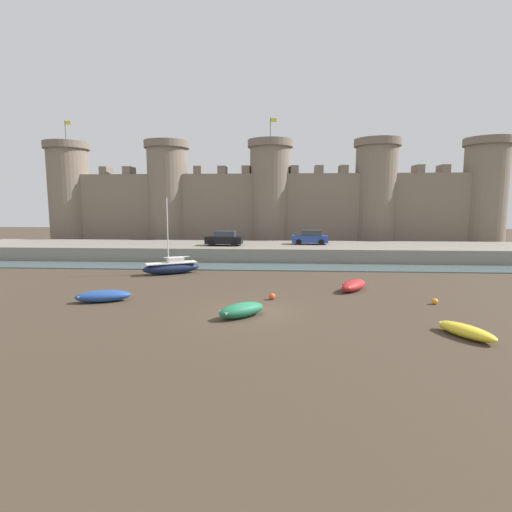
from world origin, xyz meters
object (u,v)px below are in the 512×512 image
at_px(rowboat_midflat_centre, 354,285).
at_px(rowboat_midflat_right, 103,296).
at_px(mooring_buoy_off_centre, 435,301).
at_px(rowboat_near_channel_right, 466,331).
at_px(sailboat_foreground_centre, 172,267).
at_px(car_quay_centre_east, 224,239).
at_px(mooring_buoy_near_shore, 272,296).
at_px(rowboat_near_channel_left, 242,310).
at_px(car_quay_centre_west, 310,237).

height_order(rowboat_midflat_centre, rowboat_midflat_right, rowboat_midflat_centre).
xyz_separation_m(rowboat_midflat_right, mooring_buoy_off_centre, (20.68, 0.70, -0.20)).
height_order(rowboat_near_channel_right, rowboat_midflat_right, rowboat_midflat_right).
bearing_deg(sailboat_foreground_centre, car_quay_centre_east, 71.98).
height_order(rowboat_midflat_right, mooring_buoy_near_shore, rowboat_midflat_right).
bearing_deg(rowboat_midflat_centre, rowboat_near_channel_left, -135.42).
relative_size(rowboat_near_channel_left, car_quay_centre_west, 0.69).
relative_size(rowboat_near_channel_right, mooring_buoy_off_centre, 8.19).
relative_size(rowboat_midflat_right, car_quay_centre_west, 0.85).
xyz_separation_m(rowboat_near_channel_left, mooring_buoy_off_centre, (11.60, 3.56, -0.22)).
height_order(rowboat_midflat_right, rowboat_near_channel_left, rowboat_near_channel_left).
bearing_deg(sailboat_foreground_centre, rowboat_midflat_centre, -21.78).
xyz_separation_m(rowboat_near_channel_right, sailboat_foreground_centre, (-18.22, 15.70, 0.31)).
distance_m(rowboat_near_channel_left, car_quay_centre_west, 25.82).
bearing_deg(rowboat_midflat_right, mooring_buoy_near_shore, 6.82).
height_order(rowboat_midflat_right, car_quay_centre_east, car_quay_centre_east).
bearing_deg(sailboat_foreground_centre, mooring_buoy_off_centre, -26.50).
xyz_separation_m(sailboat_foreground_centre, rowboat_near_channel_left, (7.51, -13.09, -0.20)).
xyz_separation_m(rowboat_midflat_centre, rowboat_near_channel_left, (-7.28, -7.18, 0.01)).
bearing_deg(rowboat_near_channel_left, mooring_buoy_off_centre, 17.07).
bearing_deg(car_quay_centre_west, rowboat_near_channel_left, -102.23).
bearing_deg(mooring_buoy_near_shore, rowboat_near_channel_left, -110.70).
distance_m(sailboat_foreground_centre, rowboat_near_channel_left, 15.09).
bearing_deg(car_quay_centre_east, rowboat_near_channel_right, -59.81).
bearing_deg(sailboat_foreground_centre, rowboat_near_channel_right, -40.75).
relative_size(rowboat_midflat_centre, rowboat_near_channel_right, 1.06).
distance_m(sailboat_foreground_centre, mooring_buoy_off_centre, 21.36).
height_order(rowboat_midflat_centre, rowboat_near_channel_right, rowboat_midflat_centre).
distance_m(rowboat_midflat_right, car_quay_centre_west, 26.69).
xyz_separation_m(sailboat_foreground_centre, mooring_buoy_near_shore, (9.07, -8.96, -0.40)).
distance_m(sailboat_foreground_centre, car_quay_centre_west, 17.80).
xyz_separation_m(rowboat_midflat_centre, car_quay_centre_east, (-11.54, 15.93, 1.88)).
distance_m(car_quay_centre_west, car_quay_centre_east, 9.92).
xyz_separation_m(rowboat_near_channel_right, mooring_buoy_near_shore, (-9.15, 6.74, -0.10)).
height_order(mooring_buoy_off_centre, car_quay_centre_east, car_quay_centre_east).
relative_size(sailboat_foreground_centre, car_quay_centre_west, 1.59).
bearing_deg(car_quay_centre_east, mooring_buoy_off_centre, -50.96).
distance_m(rowboat_midflat_right, car_quay_centre_east, 20.91).
relative_size(rowboat_near_channel_right, car_quay_centre_east, 0.74).
xyz_separation_m(rowboat_near_channel_left, mooring_buoy_near_shore, (1.56, 4.13, -0.20)).
relative_size(rowboat_near_channel_right, sailboat_foreground_centre, 0.46).
height_order(rowboat_near_channel_left, car_quay_centre_east, car_quay_centre_east).
xyz_separation_m(rowboat_midflat_centre, mooring_buoy_off_centre, (4.31, -3.62, -0.22)).
distance_m(rowboat_midflat_right, mooring_buoy_near_shore, 10.72).
bearing_deg(mooring_buoy_near_shore, rowboat_midflat_centre, 28.03).
bearing_deg(rowboat_midflat_centre, mooring_buoy_off_centre, -39.98).
relative_size(rowboat_midflat_centre, car_quay_centre_west, 0.79).
relative_size(rowboat_near_channel_right, rowboat_midflat_right, 0.87).
height_order(rowboat_midflat_centre, sailboat_foreground_centre, sailboat_foreground_centre).
bearing_deg(mooring_buoy_near_shore, car_quay_centre_west, 79.51).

